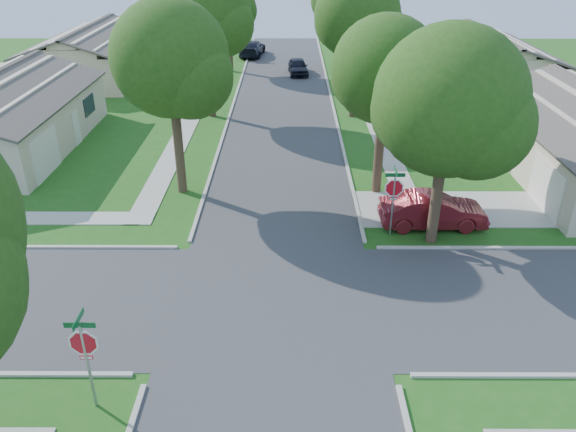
# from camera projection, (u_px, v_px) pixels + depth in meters

# --- Properties ---
(ground) EXTENTS (100.00, 100.00, 0.00)m
(ground) POSITION_uv_depth(u_px,v_px,m) (275.00, 302.00, 19.31)
(ground) COLOR #1E5517
(ground) RESTS_ON ground
(road_ns) EXTENTS (7.00, 100.00, 0.02)m
(road_ns) POSITION_uv_depth(u_px,v_px,m) (275.00, 302.00, 19.31)
(road_ns) COLOR #333335
(road_ns) RESTS_ON ground
(sidewalk_ne) EXTENTS (1.20, 40.00, 0.04)m
(sidewalk_ne) POSITION_uv_depth(u_px,v_px,m) (364.00, 96.00, 42.33)
(sidewalk_ne) COLOR #9E9B91
(sidewalk_ne) RESTS_ON ground
(sidewalk_nw) EXTENTS (1.20, 40.00, 0.04)m
(sidewalk_nw) POSITION_uv_depth(u_px,v_px,m) (203.00, 96.00, 42.37)
(sidewalk_nw) COLOR #9E9B91
(sidewalk_nw) RESTS_ON ground
(driveway) EXTENTS (8.80, 3.60, 0.05)m
(driveway) POSITION_uv_depth(u_px,v_px,m) (452.00, 209.00, 25.57)
(driveway) COLOR #9E9B91
(driveway) RESTS_ON ground
(stop_sign_sw) EXTENTS (1.05, 0.80, 2.98)m
(stop_sign_sw) POSITION_uv_depth(u_px,v_px,m) (84.00, 347.00, 14.22)
(stop_sign_sw) COLOR gray
(stop_sign_sw) RESTS_ON ground
(stop_sign_ne) EXTENTS (1.05, 0.80, 2.98)m
(stop_sign_ne) POSITION_uv_depth(u_px,v_px,m) (394.00, 191.00, 22.53)
(stop_sign_ne) COLOR gray
(stop_sign_ne) RESTS_ON ground
(tree_e_near) EXTENTS (4.97, 4.80, 8.28)m
(tree_e_near) POSITION_uv_depth(u_px,v_px,m) (386.00, 75.00, 24.67)
(tree_e_near) COLOR #38281C
(tree_e_near) RESTS_ON ground
(tree_e_mid) EXTENTS (5.59, 5.40, 9.21)m
(tree_e_mid) POSITION_uv_depth(u_px,v_px,m) (358.00, 19.00, 35.02)
(tree_e_mid) COLOR #38281C
(tree_e_mid) RESTS_ON ground
(tree_w_near) EXTENTS (5.38, 5.20, 8.97)m
(tree_w_near) POSITION_uv_depth(u_px,v_px,m) (172.00, 64.00, 24.48)
(tree_w_near) COLOR #38281C
(tree_w_near) RESTS_ON ground
(tree_w_mid) EXTENTS (5.80, 5.60, 9.56)m
(tree_w_mid) POSITION_uv_depth(u_px,v_px,m) (208.00, 15.00, 34.95)
(tree_w_mid) COLOR #38281C
(tree_w_mid) RESTS_ON ground
(tree_w_far) EXTENTS (4.76, 4.60, 8.04)m
(tree_w_far) POSITION_uv_depth(u_px,v_px,m) (229.00, 5.00, 46.92)
(tree_w_far) COLOR #38281C
(tree_w_far) RESTS_ON ground
(tree_ne_corner) EXTENTS (5.80, 5.60, 8.66)m
(tree_ne_corner) POSITION_uv_depth(u_px,v_px,m) (450.00, 108.00, 20.43)
(tree_ne_corner) COLOR #38281C
(tree_ne_corner) RESTS_ON ground
(house_ne_far) EXTENTS (8.42, 13.60, 4.23)m
(house_ne_far) POSITION_uv_depth(u_px,v_px,m) (486.00, 67.00, 44.26)
(house_ne_far) COLOR beige
(house_ne_far) RESTS_ON ground
(house_nw_near) EXTENTS (8.42, 13.60, 4.23)m
(house_nw_near) POSITION_uv_depth(u_px,v_px,m) (1.00, 122.00, 31.96)
(house_nw_near) COLOR beige
(house_nw_near) RESTS_ON ground
(house_nw_far) EXTENTS (8.42, 13.60, 4.23)m
(house_nw_far) POSITION_uv_depth(u_px,v_px,m) (94.00, 59.00, 47.03)
(house_nw_far) COLOR beige
(house_nw_far) RESTS_ON ground
(car_driveway) EXTENTS (4.51, 1.64, 1.48)m
(car_driveway) POSITION_uv_depth(u_px,v_px,m) (433.00, 211.00, 23.83)
(car_driveway) COLOR maroon
(car_driveway) RESTS_ON ground
(car_curb_east) EXTENTS (1.88, 4.00, 1.32)m
(car_curb_east) POSITION_uv_depth(u_px,v_px,m) (298.00, 66.00, 48.22)
(car_curb_east) COLOR black
(car_curb_east) RESTS_ON ground
(car_curb_west) EXTENTS (2.58, 5.23, 1.46)m
(car_curb_west) POSITION_uv_depth(u_px,v_px,m) (252.00, 48.00, 54.92)
(car_curb_west) COLOR black
(car_curb_west) RESTS_ON ground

